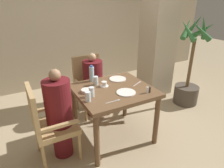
% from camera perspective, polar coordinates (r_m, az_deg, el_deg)
% --- Properties ---
extents(ground_plane, '(16.00, 16.00, 0.00)m').
position_cam_1_polar(ground_plane, '(3.07, 0.42, -14.55)').
color(ground_plane, tan).
extents(wall_back, '(8.00, 0.06, 2.80)m').
position_cam_1_polar(wall_back, '(4.57, -13.96, 16.72)').
color(wall_back, tan).
rests_on(wall_back, ground_plane).
extents(pillar_stone, '(0.54, 0.54, 2.70)m').
position_cam_1_polar(pillar_stone, '(4.11, 13.21, 15.38)').
color(pillar_stone, tan).
rests_on(pillar_stone, ground_plane).
extents(dining_table, '(1.00, 0.92, 0.77)m').
position_cam_1_polar(dining_table, '(2.71, 0.46, -3.56)').
color(dining_table, brown).
rests_on(dining_table, ground_plane).
extents(chair_left_side, '(0.49, 0.49, 0.99)m').
position_cam_1_polar(chair_left_side, '(2.53, -17.85, -10.24)').
color(chair_left_side, tan).
rests_on(chair_left_side, ground_plane).
extents(diner_in_left_chair, '(0.32, 0.32, 1.17)m').
position_cam_1_polar(diner_in_left_chair, '(2.52, -14.78, -8.23)').
color(diner_in_left_chair, '#5B1419').
rests_on(diner_in_left_chair, ground_plane).
extents(chair_far_side, '(0.49, 0.49, 0.99)m').
position_cam_1_polar(chair_far_side, '(3.47, -6.32, 0.33)').
color(chair_far_side, tan).
rests_on(chair_far_side, ground_plane).
extents(diner_in_far_chair, '(0.32, 0.32, 1.09)m').
position_cam_1_polar(diner_in_far_chair, '(3.33, -5.38, -0.11)').
color(diner_in_far_chair, '#5B1419').
rests_on(diner_in_far_chair, ground_plane).
extents(potted_palm, '(0.51, 0.55, 1.66)m').
position_cam_1_polar(potted_palm, '(3.97, 20.98, 1.78)').
color(potted_palm, '#4C4238').
rests_on(potted_palm, ground_plane).
extents(plate_main_left, '(0.25, 0.25, 0.01)m').
position_cam_1_polar(plate_main_left, '(2.96, 1.62, 1.47)').
color(plate_main_left, white).
rests_on(plate_main_left, dining_table).
extents(plate_main_right, '(0.25, 0.25, 0.01)m').
position_cam_1_polar(plate_main_right, '(2.55, 4.03, -2.40)').
color(plate_main_right, white).
rests_on(plate_main_right, dining_table).
extents(teacup_with_saucer, '(0.12, 0.12, 0.07)m').
position_cam_1_polar(teacup_with_saucer, '(2.73, -2.25, -0.06)').
color(teacup_with_saucer, white).
rests_on(teacup_with_saucer, dining_table).
extents(bowl_small, '(0.13, 0.13, 0.04)m').
position_cam_1_polar(bowl_small, '(2.58, -7.34, -1.92)').
color(bowl_small, white).
rests_on(bowl_small, dining_table).
extents(water_bottle, '(0.07, 0.07, 0.24)m').
position_cam_1_polar(water_bottle, '(2.88, -5.83, 2.90)').
color(water_bottle, '#A3C6DB').
rests_on(water_bottle, dining_table).
extents(glass_tall_near, '(0.07, 0.07, 0.12)m').
position_cam_1_polar(glass_tall_near, '(2.45, -5.85, -2.25)').
color(glass_tall_near, silver).
rests_on(glass_tall_near, dining_table).
extents(glass_tall_mid, '(0.07, 0.07, 0.12)m').
position_cam_1_polar(glass_tall_mid, '(2.34, -6.92, -3.59)').
color(glass_tall_mid, silver).
rests_on(glass_tall_mid, dining_table).
extents(glass_tall_far, '(0.07, 0.07, 0.12)m').
position_cam_1_polar(glass_tall_far, '(2.77, -4.65, 0.95)').
color(glass_tall_far, silver).
rests_on(glass_tall_far, dining_table).
extents(salt_shaker, '(0.03, 0.03, 0.08)m').
position_cam_1_polar(salt_shaker, '(2.57, 10.05, -1.69)').
color(salt_shaker, white).
rests_on(salt_shaker, dining_table).
extents(pepper_shaker, '(0.03, 0.03, 0.08)m').
position_cam_1_polar(pepper_shaker, '(2.59, 10.73, -1.56)').
color(pepper_shaker, '#4C3D2D').
rests_on(pepper_shaker, dining_table).
extents(fork_beside_plate, '(0.19, 0.02, 0.00)m').
position_cam_1_polar(fork_beside_plate, '(2.35, 0.66, -4.91)').
color(fork_beside_plate, silver).
rests_on(fork_beside_plate, dining_table).
extents(knife_beside_plate, '(0.19, 0.10, 0.00)m').
position_cam_1_polar(knife_beside_plate, '(2.84, 7.27, 0.14)').
color(knife_beside_plate, silver).
rests_on(knife_beside_plate, dining_table).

